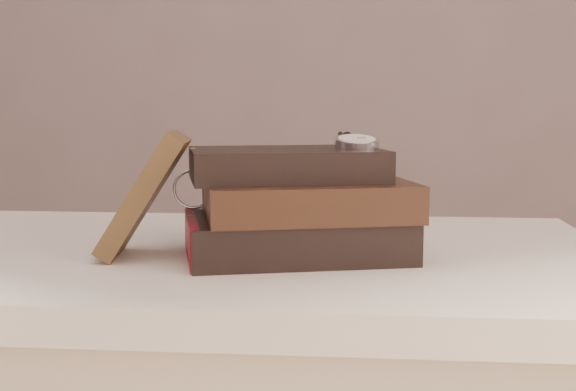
{
  "coord_description": "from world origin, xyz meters",
  "views": [
    {
      "loc": [
        0.18,
        -0.63,
        0.94
      ],
      "look_at": [
        0.09,
        0.31,
        0.82
      ],
      "focal_mm": 48.21,
      "sensor_mm": 36.0,
      "label": 1
    }
  ],
  "objects": [
    {
      "name": "table",
      "position": [
        0.0,
        0.35,
        0.66
      ],
      "size": [
        1.0,
        0.6,
        0.75
      ],
      "color": "white",
      "rests_on": "ground"
    },
    {
      "name": "book_stack",
      "position": [
        0.1,
        0.31,
        0.81
      ],
      "size": [
        0.31,
        0.24,
        0.13
      ],
      "color": "black",
      "rests_on": "table"
    },
    {
      "name": "journal",
      "position": [
        -0.08,
        0.29,
        0.83
      ],
      "size": [
        0.12,
        0.12,
        0.15
      ],
      "primitive_type": "cube",
      "rotation": [
        0.0,
        0.56,
        0.13
      ],
      "color": "#3A2816",
      "rests_on": "table"
    },
    {
      "name": "pocket_watch",
      "position": [
        0.17,
        0.31,
        0.89
      ],
      "size": [
        0.07,
        0.16,
        0.02
      ],
      "color": "silver",
      "rests_on": "book_stack"
    },
    {
      "name": "eyeglasses",
      "position": [
        -0.01,
        0.37,
        0.83
      ],
      "size": [
        0.14,
        0.15,
        0.05
      ],
      "color": "silver",
      "rests_on": "book_stack"
    }
  ]
}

